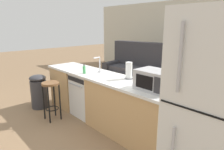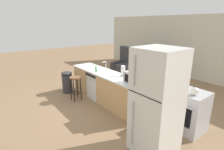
{
  "view_description": "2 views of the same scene",
  "coord_description": "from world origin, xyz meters",
  "views": [
    {
      "loc": [
        2.86,
        -2.22,
        1.78
      ],
      "look_at": [
        0.01,
        0.39,
        0.81
      ],
      "focal_mm": 32.0,
      "sensor_mm": 36.0,
      "label": 1
    },
    {
      "loc": [
        4.04,
        -2.86,
        2.29
      ],
      "look_at": [
        0.21,
        0.15,
        0.82
      ],
      "focal_mm": 28.0,
      "sensor_mm": 36.0,
      "label": 2
    }
  ],
  "objects": [
    {
      "name": "ground_plane",
      "position": [
        0.0,
        0.0,
        0.0
      ],
      "size": [
        24.0,
        24.0,
        0.0
      ],
      "primitive_type": "plane",
      "color": "#896B4C"
    },
    {
      "name": "wall_back",
      "position": [
        0.3,
        4.2,
        1.3
      ],
      "size": [
        10.0,
        0.06,
        2.6
      ],
      "color": "beige",
      "rests_on": "ground_plane"
    },
    {
      "name": "kitchen_counter",
      "position": [
        0.24,
        0.0,
        0.42
      ],
      "size": [
        2.94,
        0.66,
        0.9
      ],
      "color": "tan",
      "rests_on": "ground_plane"
    },
    {
      "name": "dishwasher",
      "position": [
        -0.25,
        -0.0,
        0.42
      ],
      "size": [
        0.58,
        0.61,
        0.84
      ],
      "color": "white",
      "rests_on": "ground_plane"
    },
    {
      "name": "stove_range",
      "position": [
        2.35,
        0.55,
        0.45
      ],
      "size": [
        0.76,
        0.68,
        0.9
      ],
      "color": "#B7B7BC",
      "rests_on": "ground_plane"
    },
    {
      "name": "refrigerator",
      "position": [
        2.35,
        -0.55,
        0.96
      ],
      "size": [
        0.72,
        0.73,
        1.91
      ],
      "color": "silver",
      "rests_on": "ground_plane"
    },
    {
      "name": "microwave",
      "position": [
        1.31,
        -0.0,
        1.04
      ],
      "size": [
        0.5,
        0.37,
        0.28
      ],
      "color": "#B7B7BC",
      "rests_on": "kitchen_counter"
    },
    {
      "name": "sink_faucet",
      "position": [
        -0.02,
        0.09,
        1.03
      ],
      "size": [
        0.07,
        0.17,
        0.3
      ],
      "color": "silver",
      "rests_on": "kitchen_counter"
    },
    {
      "name": "paper_towel_roll",
      "position": [
        0.66,
        0.17,
        1.04
      ],
      "size": [
        0.14,
        0.14,
        0.28
      ],
      "color": "#4C4C51",
      "rests_on": "kitchen_counter"
    },
    {
      "name": "soap_bottle",
      "position": [
        -0.16,
        -0.16,
        0.97
      ],
      "size": [
        0.06,
        0.06,
        0.18
      ],
      "color": "#4CB266",
      "rests_on": "kitchen_counter"
    },
    {
      "name": "kettle",
      "position": [
        2.52,
        0.42,
        0.99
      ],
      "size": [
        0.21,
        0.17,
        0.19
      ],
      "color": "silver",
      "rests_on": "stove_range"
    },
    {
      "name": "bar_stool",
      "position": [
        -0.54,
        -0.66,
        0.54
      ],
      "size": [
        0.32,
        0.32,
        0.74
      ],
      "color": "brown",
      "rests_on": "ground_plane"
    },
    {
      "name": "trash_bin",
      "position": [
        -1.27,
        -0.61,
        0.38
      ],
      "size": [
        0.35,
        0.35,
        0.74
      ],
      "color": "#333338",
      "rests_on": "ground_plane"
    },
    {
      "name": "couch",
      "position": [
        -1.0,
        2.42,
        0.39
      ],
      "size": [
        2.12,
        1.21,
        1.27
      ],
      "color": "#2D2D33",
      "rests_on": "ground_plane"
    }
  ]
}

